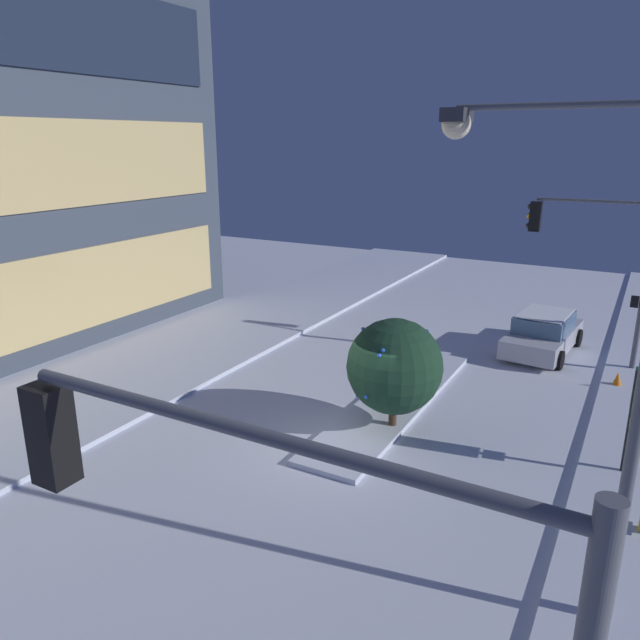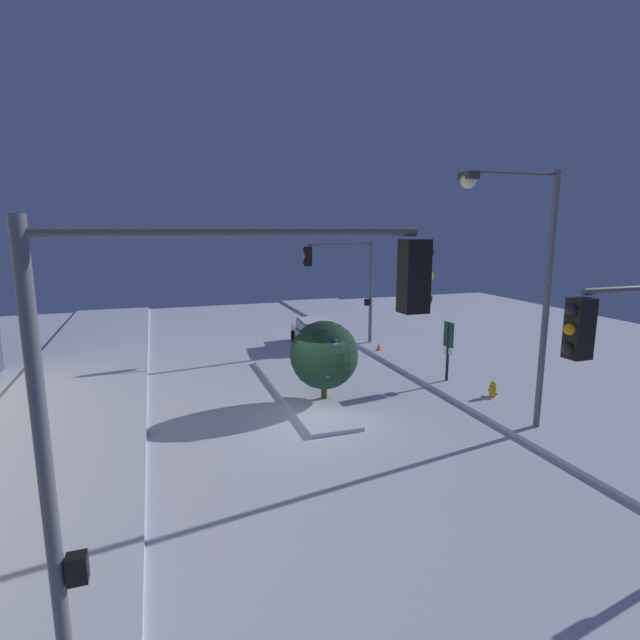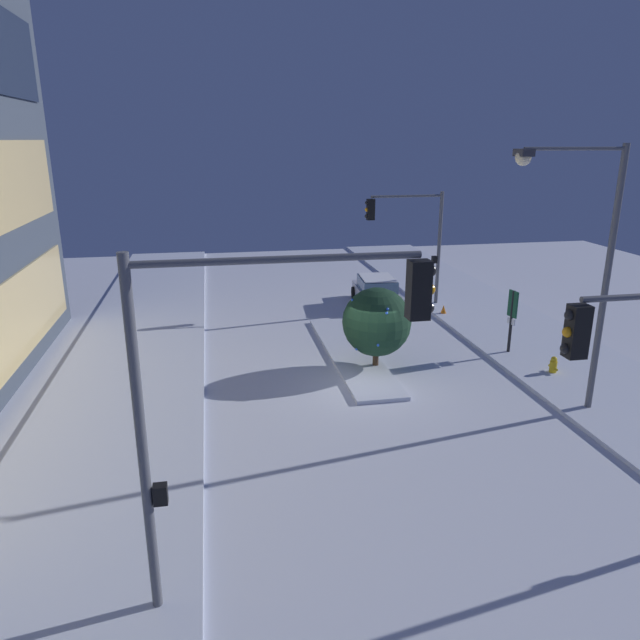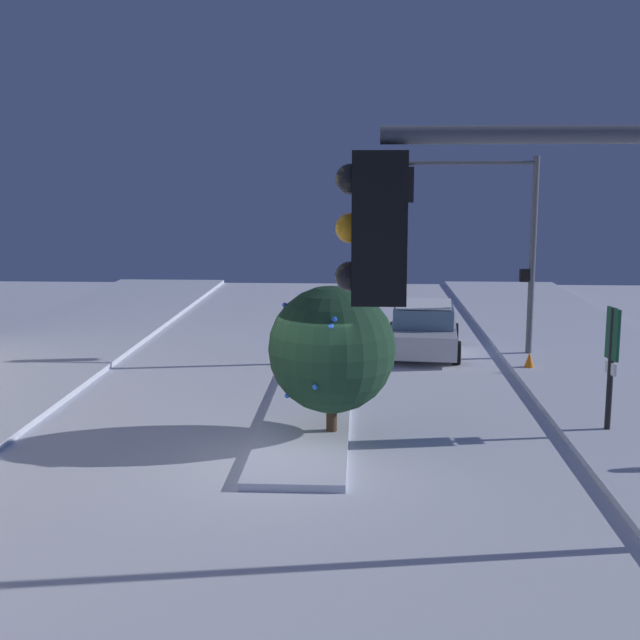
{
  "view_description": "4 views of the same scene",
  "coord_description": "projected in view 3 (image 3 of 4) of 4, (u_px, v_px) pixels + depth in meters",
  "views": [
    {
      "loc": [
        -12.38,
        -6.25,
        7.51
      ],
      "look_at": [
        0.97,
        1.15,
        2.9
      ],
      "focal_mm": 33.82,
      "sensor_mm": 36.0,
      "label": 1
    },
    {
      "loc": [
        -15.13,
        4.96,
        6.44
      ],
      "look_at": [
        1.6,
        -0.74,
        3.09
      ],
      "focal_mm": 27.57,
      "sensor_mm": 36.0,
      "label": 2
    },
    {
      "loc": [
        -18.21,
        4.96,
        8.18
      ],
      "look_at": [
        0.29,
        1.48,
        2.36
      ],
      "focal_mm": 32.86,
      "sensor_mm": 36.0,
      "label": 3
    },
    {
      "loc": [
        -14.6,
        -1.42,
        5.15
      ],
      "look_at": [
        1.99,
        -0.57,
        2.3
      ],
      "focal_mm": 46.53,
      "sensor_mm": 36.0,
      "label": 4
    }
  ],
  "objects": [
    {
      "name": "median_strip",
      "position": [
        351.0,
        354.0,
        23.15
      ],
      "size": [
        9.0,
        1.8,
        0.14
      ],
      "primitive_type": "cube",
      "color": "silver",
      "rests_on": "ground"
    },
    {
      "name": "ground",
      "position": [
        363.0,
        385.0,
        20.39
      ],
      "size": [
        52.0,
        52.0,
        0.0
      ],
      "primitive_type": "plane",
      "color": "silver"
    },
    {
      "name": "construction_cone",
      "position": [
        443.0,
        310.0,
        28.25
      ],
      "size": [
        0.36,
        0.36,
        0.55
      ],
      "primitive_type": "cone",
      "color": "orange",
      "rests_on": "ground"
    },
    {
      "name": "traffic_light_corner_far_left",
      "position": [
        253.0,
        372.0,
        9.62
      ],
      "size": [
        0.32,
        5.04,
        6.58
      ],
      "rotation": [
        0.0,
        0.0,
        -1.57
      ],
      "color": "#565960",
      "rests_on": "ground"
    },
    {
      "name": "street_lamp_arched",
      "position": [
        584.0,
        246.0,
        16.78
      ],
      "size": [
        0.56,
        3.3,
        8.09
      ],
      "rotation": [
        0.0,
        0.0,
        1.53
      ],
      "color": "#565960",
      "rests_on": "ground"
    },
    {
      "name": "curb_strip_far",
      "position": [
        122.0,
        401.0,
        18.95
      ],
      "size": [
        52.0,
        5.2,
        0.14
      ],
      "primitive_type": "cube",
      "color": "silver",
      "rests_on": "ground"
    },
    {
      "name": "fire_hydrant",
      "position": [
        553.0,
        366.0,
        21.07
      ],
      "size": [
        0.48,
        0.26,
        0.74
      ],
      "color": "gold",
      "rests_on": "ground"
    },
    {
      "name": "decorated_tree_median",
      "position": [
        377.0,
        322.0,
        21.32
      ],
      "size": [
        2.53,
        2.53,
        3.08
      ],
      "color": "#473323",
      "rests_on": "ground"
    },
    {
      "name": "traffic_light_corner_near_right",
      "position": [
        411.0,
        230.0,
        28.7
      ],
      "size": [
        0.32,
        3.97,
        5.76
      ],
      "rotation": [
        0.0,
        0.0,
        1.57
      ],
      "color": "#565960",
      "rests_on": "ground"
    },
    {
      "name": "car_near",
      "position": [
        377.0,
        292.0,
        29.91
      ],
      "size": [
        4.57,
        2.42,
        1.49
      ],
      "rotation": [
        0.0,
        0.0,
        -0.09
      ],
      "color": "#B7B7C1",
      "rests_on": "ground"
    },
    {
      "name": "parking_info_sign",
      "position": [
        512.0,
        315.0,
        22.73
      ],
      "size": [
        0.55,
        0.13,
        2.62
      ],
      "rotation": [
        0.0,
        0.0,
        1.69
      ],
      "color": "black",
      "rests_on": "ground"
    },
    {
      "name": "curb_strip_near",
      "position": [
        573.0,
        367.0,
        21.79
      ],
      "size": [
        52.0,
        5.2,
        0.14
      ],
      "primitive_type": "cube",
      "color": "silver",
      "rests_on": "ground"
    }
  ]
}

